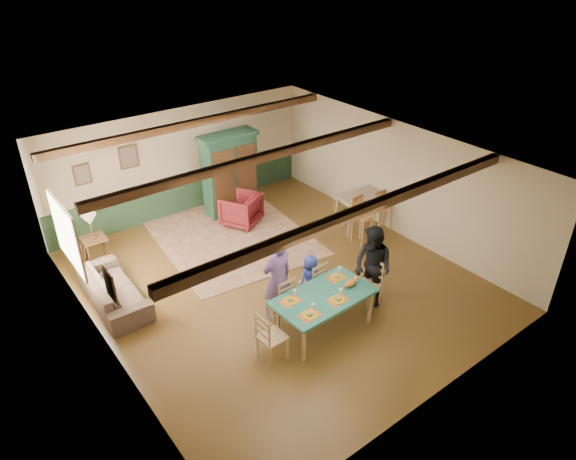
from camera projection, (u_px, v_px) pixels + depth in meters
floor at (276, 280)px, 10.72m from camera, size 8.00×8.00×0.00m
wall_back at (181, 162)px, 12.80m from camera, size 7.00×0.02×2.70m
wall_left at (99, 288)px, 8.21m from camera, size 0.02×8.00×2.70m
wall_right at (397, 179)px, 11.89m from camera, size 0.02×8.00×2.70m
ceiling at (274, 159)px, 9.38m from camera, size 7.00×8.00×0.02m
wainscot_back at (185, 194)px, 13.24m from camera, size 6.95×0.03×0.90m
ceiling_beam_front at (363, 210)px, 7.84m from camera, size 6.95×0.16×0.16m
ceiling_beam_mid at (262, 157)px, 9.70m from camera, size 6.95×0.16×0.16m
ceiling_beam_back at (196, 123)px, 11.49m from camera, size 6.95×0.16×0.16m
window_left at (65, 234)px, 9.29m from camera, size 0.06×1.60×1.30m
picture_left_wall at (110, 285)px, 7.61m from camera, size 0.04×0.42×0.52m
picture_back_a at (129, 157)px, 11.87m from camera, size 0.45×0.04×0.55m
picture_back_b at (82, 175)px, 11.37m from camera, size 0.38×0.04×0.48m
dining_table at (323, 313)px, 9.21m from camera, size 1.84×1.06×0.75m
dining_chair_far_left at (280, 298)px, 9.42m from camera, size 0.44×0.45×0.95m
dining_chair_far_right at (313, 281)px, 9.86m from camera, size 0.44×0.45×0.95m
dining_chair_end_left at (272, 336)px, 8.53m from camera, size 0.45×0.44×0.95m
dining_chair_end_right at (368, 284)px, 9.79m from camera, size 0.45×0.44×0.95m
person_man at (278, 278)px, 9.28m from camera, size 0.64×0.43×1.73m
person_woman at (373, 267)px, 9.67m from camera, size 0.65×0.82×1.66m
person_child at (310, 278)px, 9.90m from camera, size 0.50×0.34×1.01m
cat at (350, 283)px, 9.21m from camera, size 0.37×0.15×0.18m
place_setting_near_left at (310, 313)px, 8.52m from camera, size 0.41×0.31×0.11m
place_setting_near_center at (338, 298)px, 8.88m from camera, size 0.41×0.31×0.11m
place_setting_far_left at (290, 299)px, 8.86m from camera, size 0.41×0.31×0.11m
place_setting_far_right at (337, 275)px, 9.46m from camera, size 0.41×0.31×0.11m
area_rug at (232, 236)px, 12.26m from camera, size 3.62×4.16×0.01m
armoire at (230, 173)px, 12.92m from camera, size 1.49×0.61×2.09m
armchair at (241, 209)px, 12.65m from camera, size 1.14×1.15×0.78m
sofa at (113, 289)px, 9.93m from camera, size 0.88×2.14×0.62m
end_table at (96, 250)px, 11.17m from camera, size 0.51×0.51×0.62m
table_lamp at (91, 226)px, 10.87m from camera, size 0.35×0.35×0.56m
counter_table at (359, 211)px, 12.41m from camera, size 1.15×0.74×0.91m
bar_stool_left at (362, 221)px, 11.72m from camera, size 0.45×0.49×1.16m
bar_stool_right at (384, 212)px, 12.27m from camera, size 0.38×0.41×1.01m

